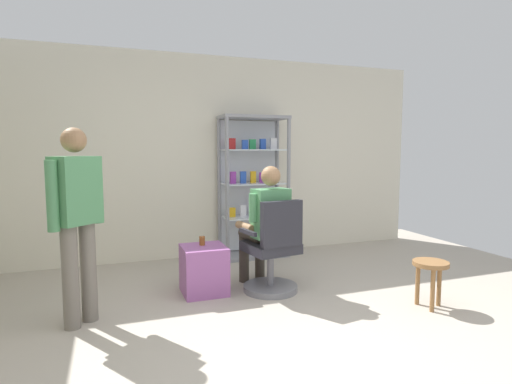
{
  "coord_description": "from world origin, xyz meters",
  "views": [
    {
      "loc": [
        -1.44,
        -2.5,
        1.45
      ],
      "look_at": [
        0.05,
        1.63,
        1.0
      ],
      "focal_mm": 28.86,
      "sensor_mm": 36.0,
      "label": 1
    }
  ],
  "objects_px": {
    "seated_shopkeeper": "(265,221)",
    "office_chair": "(273,255)",
    "wooden_stool": "(430,271)",
    "storage_crate": "(204,270)",
    "tea_glass": "(202,241)",
    "display_cabinet_main": "(252,186)",
    "standing_customer": "(77,214)"
  },
  "relations": [
    {
      "from": "storage_crate",
      "to": "standing_customer",
      "type": "height_order",
      "value": "standing_customer"
    },
    {
      "from": "display_cabinet_main",
      "to": "tea_glass",
      "type": "distance_m",
      "value": 1.6
    },
    {
      "from": "storage_crate",
      "to": "wooden_stool",
      "type": "height_order",
      "value": "storage_crate"
    },
    {
      "from": "display_cabinet_main",
      "to": "standing_customer",
      "type": "distance_m",
      "value": 2.67
    },
    {
      "from": "wooden_stool",
      "to": "office_chair",
      "type": "bearing_deg",
      "value": 144.48
    },
    {
      "from": "seated_shopkeeper",
      "to": "tea_glass",
      "type": "distance_m",
      "value": 0.68
    },
    {
      "from": "office_chair",
      "to": "display_cabinet_main",
      "type": "bearing_deg",
      "value": 78.9
    },
    {
      "from": "display_cabinet_main",
      "to": "wooden_stool",
      "type": "relative_size",
      "value": 4.38
    },
    {
      "from": "office_chair",
      "to": "tea_glass",
      "type": "distance_m",
      "value": 0.74
    },
    {
      "from": "tea_glass",
      "to": "standing_customer",
      "type": "relative_size",
      "value": 0.06
    },
    {
      "from": "office_chair",
      "to": "wooden_stool",
      "type": "distance_m",
      "value": 1.48
    },
    {
      "from": "office_chair",
      "to": "storage_crate",
      "type": "height_order",
      "value": "office_chair"
    },
    {
      "from": "seated_shopkeeper",
      "to": "storage_crate",
      "type": "height_order",
      "value": "seated_shopkeeper"
    },
    {
      "from": "office_chair",
      "to": "storage_crate",
      "type": "relative_size",
      "value": 1.99
    },
    {
      "from": "seated_shopkeeper",
      "to": "storage_crate",
      "type": "xyz_separation_m",
      "value": [
        -0.64,
        0.06,
        -0.47
      ]
    },
    {
      "from": "display_cabinet_main",
      "to": "tea_glass",
      "type": "bearing_deg",
      "value": -128.67
    },
    {
      "from": "seated_shopkeeper",
      "to": "standing_customer",
      "type": "bearing_deg",
      "value": -169.37
    },
    {
      "from": "tea_glass",
      "to": "office_chair",
      "type": "bearing_deg",
      "value": -22.78
    },
    {
      "from": "standing_customer",
      "to": "wooden_stool",
      "type": "xyz_separation_m",
      "value": [
        3.01,
        -0.69,
        -0.59
      ]
    },
    {
      "from": "tea_glass",
      "to": "wooden_stool",
      "type": "distance_m",
      "value": 2.21
    },
    {
      "from": "tea_glass",
      "to": "wooden_stool",
      "type": "bearing_deg",
      "value": -31.34
    },
    {
      "from": "seated_shopkeeper",
      "to": "office_chair",
      "type": "bearing_deg",
      "value": -80.87
    },
    {
      "from": "display_cabinet_main",
      "to": "standing_customer",
      "type": "relative_size",
      "value": 1.17
    },
    {
      "from": "seated_shopkeeper",
      "to": "tea_glass",
      "type": "bearing_deg",
      "value": 169.43
    },
    {
      "from": "seated_shopkeeper",
      "to": "wooden_stool",
      "type": "relative_size",
      "value": 2.97
    },
    {
      "from": "tea_glass",
      "to": "seated_shopkeeper",
      "type": "bearing_deg",
      "value": -10.57
    },
    {
      "from": "seated_shopkeeper",
      "to": "tea_glass",
      "type": "height_order",
      "value": "seated_shopkeeper"
    },
    {
      "from": "storage_crate",
      "to": "display_cabinet_main",
      "type": "bearing_deg",
      "value": 52.7
    },
    {
      "from": "office_chair",
      "to": "seated_shopkeeper",
      "type": "relative_size",
      "value": 0.74
    },
    {
      "from": "display_cabinet_main",
      "to": "storage_crate",
      "type": "bearing_deg",
      "value": -127.3
    },
    {
      "from": "office_chair",
      "to": "seated_shopkeeper",
      "type": "height_order",
      "value": "seated_shopkeeper"
    },
    {
      "from": "tea_glass",
      "to": "standing_customer",
      "type": "xyz_separation_m",
      "value": [
        -1.13,
        -0.45,
        0.41
      ]
    }
  ]
}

